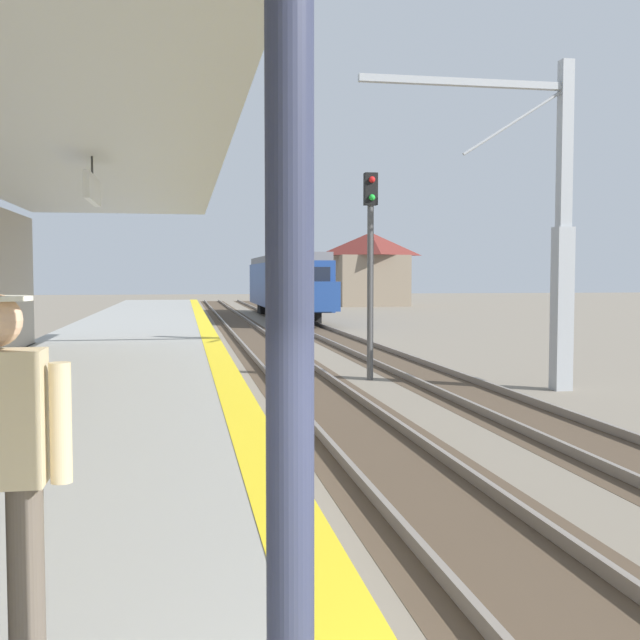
# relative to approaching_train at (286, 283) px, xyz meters

# --- Properties ---
(station_platform) EXTENTS (5.00, 80.00, 0.91)m
(station_platform) POSITION_rel_approaching_train_xyz_m (-7.80, -30.92, -1.73)
(station_platform) COLOR #999993
(station_platform) RESTS_ON ground
(track_pair_nearest_platform) EXTENTS (2.34, 120.00, 0.16)m
(track_pair_nearest_platform) POSITION_rel_approaching_train_xyz_m (-3.40, -26.92, -2.13)
(track_pair_nearest_platform) COLOR #4C3D2D
(track_pair_nearest_platform) RESTS_ON ground
(track_pair_middle) EXTENTS (2.34, 120.00, 0.16)m
(track_pair_middle) POSITION_rel_approaching_train_xyz_m (-0.00, -26.92, -2.13)
(track_pair_middle) COLOR #4C3D2D
(track_pair_middle) RESTS_ON ground
(approaching_train) EXTENTS (2.93, 19.60, 4.76)m
(approaching_train) POSITION_rel_approaching_train_xyz_m (0.00, 0.00, 0.00)
(approaching_train) COLOR navy
(approaching_train) RESTS_ON ground
(rail_signal_post) EXTENTS (0.32, 0.34, 5.20)m
(rail_signal_post) POSITION_rel_approaching_train_xyz_m (-1.65, -28.86, 1.02)
(rail_signal_post) COLOR #4C4C4C
(rail_signal_post) RESTS_ON ground
(catenary_pylon_far_side) EXTENTS (5.00, 0.40, 7.50)m
(catenary_pylon_far_side) POSITION_rel_approaching_train_xyz_m (1.97, -31.31, 1.43)
(catenary_pylon_far_side) COLOR #9EA3A8
(catenary_pylon_far_side) RESTS_ON ground
(distant_trackside_house) EXTENTS (6.60, 5.28, 6.40)m
(distant_trackside_house) POSITION_rel_approaching_train_xyz_m (9.87, 18.35, 1.16)
(distant_trackside_house) COLOR #7F705B
(distant_trackside_house) RESTS_ON ground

